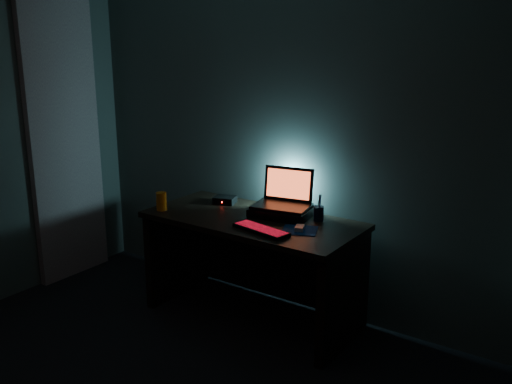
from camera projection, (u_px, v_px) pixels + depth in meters
room at (40, 202)px, 2.49m from camera, size 3.50×4.00×2.50m
desk at (257, 251)px, 4.02m from camera, size 1.50×0.70×0.75m
curtain at (65, 140)px, 4.59m from camera, size 0.06×0.65×2.30m
riser at (282, 211)px, 3.95m from camera, size 0.45×0.37×0.06m
laptop at (284, 197)px, 3.97m from camera, size 0.42×0.35×0.26m
keyboard at (261, 230)px, 3.63m from camera, size 0.42×0.20×0.02m
mousepad at (300, 230)px, 3.65m from camera, size 0.28×0.27×0.00m
mouse at (300, 228)px, 3.65m from camera, size 0.08×0.10×0.03m
pen_cup at (319, 214)px, 3.84m from camera, size 0.09×0.09×0.10m
juice_glass at (161, 201)px, 4.07m from camera, size 0.10×0.10×0.13m
router at (225, 200)px, 4.24m from camera, size 0.18×0.16×0.05m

